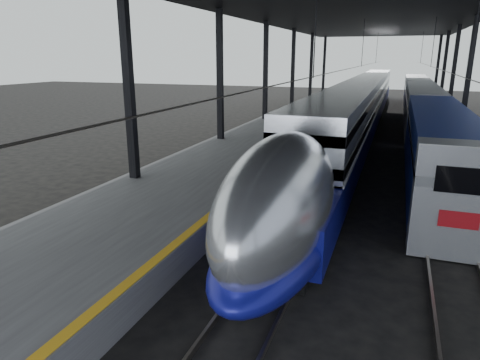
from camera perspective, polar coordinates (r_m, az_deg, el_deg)
The scene contains 7 objects.
ground at distance 13.30m, azimuth -4.25°, elevation -11.66°, with size 160.00×160.00×0.00m, color black.
platform at distance 32.33m, azimuth 4.65°, elevation 5.94°, with size 6.00×80.00×1.00m, color #4C4C4F.
yellow_strip at distance 31.63m, azimuth 9.59°, elevation 6.47°, with size 0.30×80.00×0.01m, color gold.
rails at distance 31.30m, azimuth 18.91°, elevation 3.99°, with size 6.52×80.00×0.16m.
canopy at distance 30.98m, azimuth 15.40°, elevation 21.01°, with size 18.00×75.00×9.47m.
tgv_train at distance 39.25m, azimuth 15.87°, elevation 9.37°, with size 2.96×65.20×4.24m.
second_train at distance 41.14m, azimuth 23.11°, elevation 8.84°, with size 2.69×56.05×3.71m.
Camera 1 is at (4.93, -10.69, 6.19)m, focal length 32.00 mm.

